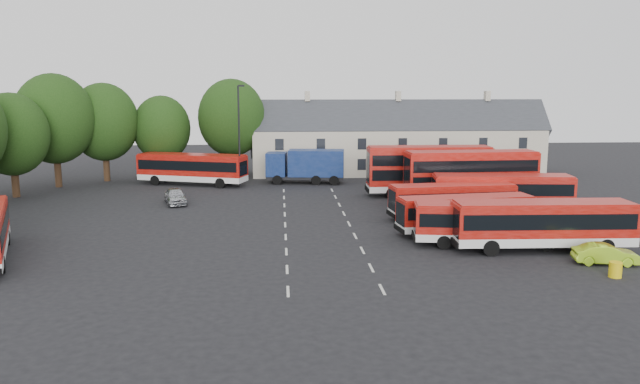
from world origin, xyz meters
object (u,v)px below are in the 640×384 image
(box_truck, at_px, (306,165))
(grit_bin, at_px, (615,270))
(lamppost, at_px, (239,133))
(lime_car, at_px, (606,254))
(silver_car, at_px, (175,196))
(bus_dd_south, at_px, (471,174))
(bus_row_a, at_px, (543,221))

(box_truck, relative_size, grit_bin, 9.90)
(lamppost, bearing_deg, lime_car, -51.94)
(box_truck, height_order, grit_bin, box_truck)
(box_truck, height_order, lamppost, lamppost)
(silver_car, xyz_separation_m, grit_bin, (28.42, -24.00, -0.29))
(grit_bin, xyz_separation_m, lamppost, (-23.08, 33.08, 5.31))
(box_truck, bearing_deg, lime_car, -55.99)
(silver_car, bearing_deg, bus_dd_south, -19.35)
(lime_car, bearing_deg, grit_bin, 173.00)
(bus_dd_south, height_order, lamppost, lamppost)
(box_truck, distance_m, silver_car, 17.04)
(lime_car, xyz_separation_m, grit_bin, (-0.79, -2.59, -0.18))
(box_truck, bearing_deg, bus_dd_south, -35.54)
(bus_row_a, height_order, grit_bin, bus_row_a)
(box_truck, xyz_separation_m, lime_car, (16.72, -32.92, -1.47))
(bus_row_a, distance_m, lime_car, 4.40)
(box_truck, relative_size, silver_car, 2.03)
(bus_dd_south, relative_size, grit_bin, 13.53)
(silver_car, bearing_deg, grit_bin, -55.86)
(box_truck, xyz_separation_m, lamppost, (-7.15, -2.43, 3.66))
(silver_car, distance_m, grit_bin, 37.20)
(bus_row_a, xyz_separation_m, silver_car, (-26.63, 18.11, -1.24))
(lime_car, distance_m, grit_bin, 2.72)
(bus_dd_south, relative_size, box_truck, 1.37)
(bus_dd_south, xyz_separation_m, grit_bin, (1.55, -22.28, -2.33))
(bus_row_a, distance_m, grit_bin, 6.34)
(box_truck, height_order, silver_car, box_truck)
(lime_car, xyz_separation_m, lamppost, (-23.87, 30.49, 5.13))
(silver_car, height_order, lamppost, lamppost)
(lime_car, bearing_deg, box_truck, 36.91)
(bus_dd_south, xyz_separation_m, silver_car, (-26.87, 1.72, -2.04))
(silver_car, bearing_deg, bus_row_a, -49.90)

